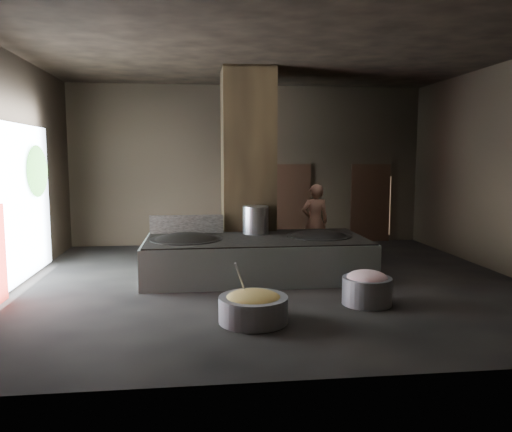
{
  "coord_description": "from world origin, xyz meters",
  "views": [
    {
      "loc": [
        -1.48,
        -9.76,
        2.51
      ],
      "look_at": [
        -0.25,
        0.7,
        1.25
      ],
      "focal_mm": 35.0,
      "sensor_mm": 36.0,
      "label": 1
    }
  ],
  "objects": [
    {
      "name": "floor",
      "position": [
        0.0,
        0.0,
        -0.05
      ],
      "size": [
        10.0,
        9.0,
        0.1
      ],
      "primitive_type": "cube",
      "color": "black",
      "rests_on": "ground"
    },
    {
      "name": "ceiling",
      "position": [
        0.0,
        0.0,
        4.55
      ],
      "size": [
        10.0,
        9.0,
        0.1
      ],
      "primitive_type": "cube",
      "color": "black",
      "rests_on": "back_wall"
    },
    {
      "name": "back_wall",
      "position": [
        0.0,
        4.55,
        2.25
      ],
      "size": [
        10.0,
        0.1,
        4.5
      ],
      "primitive_type": "cube",
      "color": "black",
      "rests_on": "ground"
    },
    {
      "name": "front_wall",
      "position": [
        0.0,
        -4.55,
        2.25
      ],
      "size": [
        10.0,
        0.1,
        4.5
      ],
      "primitive_type": "cube",
      "color": "black",
      "rests_on": "ground"
    },
    {
      "name": "left_wall",
      "position": [
        -5.05,
        0.0,
        2.25
      ],
      "size": [
        0.1,
        9.0,
        4.5
      ],
      "primitive_type": "cube",
      "color": "black",
      "rests_on": "ground"
    },
    {
      "name": "right_wall",
      "position": [
        5.05,
        0.0,
        2.25
      ],
      "size": [
        0.1,
        9.0,
        4.5
      ],
      "primitive_type": "cube",
      "color": "black",
      "rests_on": "ground"
    },
    {
      "name": "pillar",
      "position": [
        -0.3,
        1.9,
        2.25
      ],
      "size": [
        1.2,
        1.2,
        4.5
      ],
      "primitive_type": "cube",
      "color": "black",
      "rests_on": "ground"
    },
    {
      "name": "hearth_platform",
      "position": [
        -0.28,
        0.45,
        0.4
      ],
      "size": [
        4.62,
        2.23,
        0.8
      ],
      "primitive_type": "cube",
      "rotation": [
        0.0,
        0.0,
        -0.0
      ],
      "color": "#B7CBBB",
      "rests_on": "ground"
    },
    {
      "name": "platform_cap",
      "position": [
        -0.28,
        0.45,
        0.82
      ],
      "size": [
        4.51,
        2.17,
        0.03
      ],
      "primitive_type": "cube",
      "color": "black",
      "rests_on": "hearth_platform"
    },
    {
      "name": "wok_left",
      "position": [
        -1.73,
        0.4,
        0.75
      ],
      "size": [
        1.45,
        1.45,
        0.4
      ],
      "primitive_type": "ellipsoid",
      "color": "black",
      "rests_on": "hearth_platform"
    },
    {
      "name": "wok_left_rim",
      "position": [
        -1.73,
        0.4,
        0.82
      ],
      "size": [
        1.48,
        1.48,
        0.05
      ],
      "primitive_type": "cylinder",
      "color": "black",
      "rests_on": "hearth_platform"
    },
    {
      "name": "wok_right",
      "position": [
        1.07,
        0.5,
        0.75
      ],
      "size": [
        1.35,
        1.35,
        0.38
      ],
      "primitive_type": "ellipsoid",
      "color": "black",
      "rests_on": "hearth_platform"
    },
    {
      "name": "wok_right_rim",
      "position": [
        1.07,
        0.5,
        0.82
      ],
      "size": [
        1.38,
        1.38,
        0.05
      ],
      "primitive_type": "cylinder",
      "color": "black",
      "rests_on": "hearth_platform"
    },
    {
      "name": "stock_pot",
      "position": [
        -0.23,
        1.0,
        1.13
      ],
      "size": [
        0.56,
        0.56,
        0.6
      ],
      "primitive_type": "cylinder",
      "color": "#94969B",
      "rests_on": "hearth_platform"
    },
    {
      "name": "splash_guard",
      "position": [
        -1.73,
        1.2,
        1.03
      ],
      "size": [
        1.6,
        0.07,
        0.4
      ],
      "primitive_type": "cube",
      "rotation": [
        0.0,
        0.0,
        -0.0
      ],
      "color": "black",
      "rests_on": "hearth_platform"
    },
    {
      "name": "cook",
      "position": [
        1.38,
        2.12,
        0.92
      ],
      "size": [
        0.68,
        0.44,
        1.84
      ],
      "primitive_type": "imported",
      "rotation": [
        0.0,
        0.0,
        3.16
      ],
      "color": "#9F6750",
      "rests_on": "ground"
    },
    {
      "name": "veg_basin",
      "position": [
        -0.66,
        -2.43,
        0.2
      ],
      "size": [
        1.3,
        1.3,
        0.39
      ],
      "primitive_type": "cylinder",
      "rotation": [
        0.0,
        0.0,
        -0.26
      ],
      "color": "gray",
      "rests_on": "ground"
    },
    {
      "name": "veg_fill",
      "position": [
        -0.66,
        -2.43,
        0.35
      ],
      "size": [
        0.87,
        0.87,
        0.27
      ],
      "primitive_type": "ellipsoid",
      "color": "#94A34F",
      "rests_on": "veg_basin"
    },
    {
      "name": "ladle",
      "position": [
        -0.81,
        -2.28,
        0.55
      ],
      "size": [
        0.29,
        0.34,
        0.75
      ],
      "primitive_type": "cylinder",
      "rotation": [
        0.49,
        0.0,
        -0.69
      ],
      "color": "#94969B",
      "rests_on": "veg_basin"
    },
    {
      "name": "meat_basin",
      "position": [
        1.37,
        -1.74,
        0.23
      ],
      "size": [
        1.08,
        1.08,
        0.46
      ],
      "primitive_type": "cylinder",
      "rotation": [
        0.0,
        0.0,
        0.35
      ],
      "color": "gray",
      "rests_on": "ground"
    },
    {
      "name": "meat_fill",
      "position": [
        1.37,
        -1.74,
        0.45
      ],
      "size": [
        0.7,
        0.7,
        0.27
      ],
      "primitive_type": "ellipsoid",
      "color": "#D6808C",
      "rests_on": "meat_basin"
    },
    {
      "name": "doorway_near",
      "position": [
        1.2,
        4.45,
        1.1
      ],
      "size": [
        1.18,
        0.08,
        2.38
      ],
      "primitive_type": "cube",
      "color": "black",
      "rests_on": "ground"
    },
    {
      "name": "doorway_near_glow",
      "position": [
        1.0,
        4.58,
        1.05
      ],
      "size": [
        0.9,
        0.04,
        2.13
      ],
      "primitive_type": "cube",
      "color": "#8C6647",
      "rests_on": "ground"
    },
    {
      "name": "doorway_far",
      "position": [
        3.6,
        4.45,
        1.1
      ],
      "size": [
        1.18,
        0.08,
        2.38
      ],
      "primitive_type": "cube",
      "color": "black",
      "rests_on": "ground"
    },
    {
      "name": "doorway_far_glow",
      "position": [
        3.87,
        4.51,
        1.05
      ],
      "size": [
        0.74,
        0.04,
        1.76
      ],
      "primitive_type": "cube",
      "color": "#8C6647",
      "rests_on": "ground"
    },
    {
      "name": "left_opening",
      "position": [
        -4.95,
        0.2,
        1.6
      ],
      "size": [
        0.04,
        4.2,
        3.1
      ],
      "primitive_type": "cube",
      "color": "white",
      "rests_on": "ground"
    },
    {
      "name": "tree_silhouette",
      "position": [
        -4.85,
        1.3,
        2.2
      ],
      "size": [
        0.28,
        1.1,
        1.1
      ],
      "primitive_type": "ellipsoid",
      "color": "#194714",
      "rests_on": "left_opening"
    }
  ]
}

